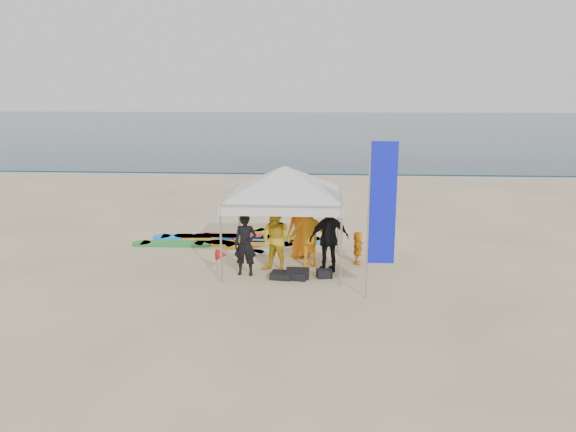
% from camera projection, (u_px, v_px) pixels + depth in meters
% --- Properties ---
extents(ground, '(120.00, 120.00, 0.00)m').
position_uv_depth(ground, '(253.00, 292.00, 12.72)').
color(ground, beige).
rests_on(ground, ground).
extents(ocean, '(160.00, 84.00, 0.08)m').
position_uv_depth(ocean, '(313.00, 126.00, 71.11)').
color(ocean, '#0C2633').
rests_on(ocean, ground).
extents(shoreline_foam, '(160.00, 1.20, 0.01)m').
position_uv_depth(shoreline_foam, '(296.00, 174.00, 30.44)').
color(shoreline_foam, silver).
rests_on(shoreline_foam, ground).
extents(person_black_a, '(0.59, 0.41, 1.55)m').
position_uv_depth(person_black_a, '(245.00, 245.00, 13.77)').
color(person_black_a, black).
rests_on(person_black_a, ground).
extents(person_yellow, '(0.99, 0.90, 1.65)m').
position_uv_depth(person_yellow, '(276.00, 240.00, 13.99)').
color(person_yellow, yellow).
rests_on(person_yellow, ground).
extents(person_orange_a, '(1.22, 0.77, 1.80)m').
position_uv_depth(person_orange_a, '(310.00, 232.00, 14.49)').
color(person_orange_a, orange).
rests_on(person_orange_a, ground).
extents(person_black_b, '(1.10, 0.71, 1.74)m').
position_uv_depth(person_black_b, '(329.00, 238.00, 13.97)').
color(person_black_b, black).
rests_on(person_black_b, ground).
extents(person_orange_b, '(0.98, 0.90, 1.69)m').
position_uv_depth(person_orange_b, '(301.00, 227.00, 15.23)').
color(person_orange_b, orange).
rests_on(person_orange_b, ground).
extents(person_seated, '(0.35, 0.83, 0.87)m').
position_uv_depth(person_seated, '(358.00, 248.00, 14.74)').
color(person_seated, orange).
rests_on(person_seated, ground).
extents(canopy_tent, '(3.98, 3.98, 3.00)m').
position_uv_depth(canopy_tent, '(285.00, 166.00, 14.09)').
color(canopy_tent, '#A5A5A8').
rests_on(canopy_tent, ground).
extents(feather_flag, '(0.60, 0.04, 3.55)m').
position_uv_depth(feather_flag, '(381.00, 205.00, 11.90)').
color(feather_flag, '#A5A5A8').
rests_on(feather_flag, ground).
extents(marker_pennant, '(0.28, 0.28, 0.64)m').
position_uv_depth(marker_pennant, '(222.00, 255.00, 13.89)').
color(marker_pennant, '#A5A5A8').
rests_on(marker_pennant, ground).
extents(gear_pile, '(1.53, 0.54, 0.22)m').
position_uv_depth(gear_pile, '(297.00, 274.00, 13.65)').
color(gear_pile, black).
rests_on(gear_pile, ground).
extents(surfboard_spread, '(5.25, 2.99, 0.07)m').
position_uv_depth(surfboard_spread, '(240.00, 240.00, 16.97)').
color(surfboard_spread, orange).
rests_on(surfboard_spread, ground).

